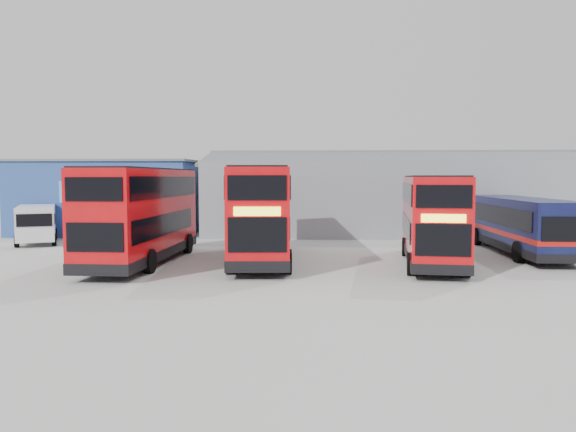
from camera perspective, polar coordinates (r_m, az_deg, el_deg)
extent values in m
plane|color=#AEAEA8|center=(21.69, 1.72, -6.55)|extent=(120.00, 120.00, 0.00)
cube|color=navy|center=(41.88, -17.34, 1.81)|extent=(12.00, 8.00, 5.00)
cube|color=slate|center=(41.87, -17.42, 5.30)|extent=(12.30, 8.30, 0.15)
cube|color=#51A4E6|center=(38.05, -19.48, 2.31)|extent=(3.96, 0.15, 1.40)
cube|color=gray|center=(42.04, 13.19, 1.89)|extent=(30.00, 12.00, 5.00)
cube|color=slate|center=(39.29, 14.00, 5.75)|extent=(30.50, 6.33, 1.29)
cube|color=slate|center=(44.79, 12.60, 5.54)|extent=(30.50, 6.33, 1.29)
cube|color=red|center=(26.46, -14.61, 0.30)|extent=(2.76, 10.34, 3.96)
cube|color=black|center=(26.63, -14.54, -3.53)|extent=(2.80, 10.38, 0.44)
cube|color=black|center=(25.74, -12.26, -0.80)|extent=(0.32, 8.70, 0.93)
cube|color=black|center=(26.57, -17.40, -0.74)|extent=(0.32, 8.70, 0.93)
cube|color=black|center=(26.04, -12.07, 2.92)|extent=(0.35, 9.68, 0.93)
cube|color=black|center=(26.85, -17.16, 2.86)|extent=(0.35, 9.68, 0.93)
cube|color=black|center=(31.40, -11.51, -0.12)|extent=(2.20, 0.12, 1.32)
cube|color=black|center=(31.33, -11.56, 3.10)|extent=(2.20, 0.12, 0.93)
cube|color=#FFF635|center=(31.36, -11.53, 1.49)|extent=(1.76, 0.09, 0.34)
cube|color=black|center=(21.72, -19.03, -2.06)|extent=(2.15, 0.12, 1.08)
cube|color=black|center=(21.61, -19.13, 2.59)|extent=(2.15, 0.12, 0.88)
cube|color=black|center=(26.41, -14.68, 4.63)|extent=(2.61, 10.19, 0.10)
cylinder|color=black|center=(29.69, -10.14, -2.76)|extent=(0.34, 1.03, 1.02)
cylinder|color=black|center=(30.37, -14.44, -2.67)|extent=(0.34, 1.03, 1.02)
cylinder|color=black|center=(23.83, -13.90, -4.47)|extent=(0.34, 1.03, 1.02)
cylinder|color=black|center=(24.67, -19.09, -4.29)|extent=(0.34, 1.03, 1.02)
cube|color=red|center=(26.39, -2.75, 0.47)|extent=(3.17, 10.53, 4.01)
cube|color=black|center=(26.56, -2.74, -3.41)|extent=(3.21, 10.57, 0.45)
cube|color=black|center=(26.88, -5.40, -0.48)|extent=(0.64, 8.79, 0.94)
cube|color=black|center=(26.81, -0.04, -0.47)|extent=(0.64, 8.79, 0.94)
cube|color=black|center=(26.41, -5.49, 3.09)|extent=(0.71, 9.77, 0.94)
cube|color=black|center=(26.34, -0.03, 3.11)|extent=(0.71, 9.77, 0.94)
cube|color=black|center=(21.25, -3.14, -1.92)|extent=(2.22, 0.20, 1.34)
cube|color=black|center=(21.14, -3.16, 2.88)|extent=(2.22, 0.20, 0.94)
cube|color=#FFF635|center=(21.16, -3.15, 0.47)|extent=(1.78, 0.16, 0.35)
cube|color=black|center=(31.63, -2.49, 0.03)|extent=(2.17, 0.20, 1.09)
cube|color=black|center=(31.56, -2.50, 3.25)|extent=(2.17, 0.20, 0.89)
cube|color=black|center=(26.35, -2.77, 4.87)|extent=(3.01, 10.37, 0.10)
cylinder|color=black|center=(23.06, -5.95, -4.64)|extent=(0.39, 1.05, 1.03)
cylinder|color=black|center=(22.99, -0.02, -4.65)|extent=(0.39, 1.05, 1.03)
cylinder|color=black|center=(29.22, -4.93, -2.81)|extent=(0.39, 1.05, 1.03)
cylinder|color=black|center=(29.16, -0.26, -2.81)|extent=(0.39, 1.05, 1.03)
cube|color=red|center=(26.31, 14.42, -0.11)|extent=(3.35, 9.66, 3.65)
cube|color=black|center=(26.48, 14.36, -3.66)|extent=(3.39, 9.70, 0.41)
cube|color=black|center=(26.63, 11.89, -0.95)|extent=(0.99, 7.97, 0.86)
cube|color=black|center=(26.83, 16.78, -1.00)|extent=(0.99, 7.97, 0.86)
cube|color=black|center=(26.19, 11.97, 2.33)|extent=(1.09, 8.87, 0.86)
cube|color=black|center=(26.38, 16.94, 2.25)|extent=(1.09, 8.87, 0.86)
cube|color=black|center=(21.65, 15.48, -2.37)|extent=(2.02, 0.28, 1.22)
cube|color=black|center=(21.54, 15.56, 1.92)|extent=(2.02, 0.28, 0.86)
cube|color=#FFF635|center=(21.57, 15.52, -0.23)|extent=(1.62, 0.23, 0.32)
cube|color=black|center=(31.07, 13.66, -0.45)|extent=(1.97, 0.28, 0.99)
cube|color=black|center=(30.99, 13.70, 2.54)|extent=(1.97, 0.28, 0.81)
cube|color=black|center=(26.25, 14.49, 3.90)|extent=(3.20, 9.51, 0.09)
cylinder|color=black|center=(23.16, 12.37, -4.79)|extent=(0.40, 0.96, 0.94)
cylinder|color=black|center=(23.37, 17.70, -4.81)|extent=(0.40, 0.96, 0.94)
cylinder|color=black|center=(28.78, 11.81, -3.07)|extent=(0.40, 0.96, 0.94)
cylinder|color=black|center=(28.95, 16.09, -3.10)|extent=(0.40, 0.96, 0.94)
cube|color=#0E183E|center=(31.20, 22.60, -0.65)|extent=(2.44, 10.57, 2.55)
cube|color=black|center=(31.31, 22.55, -2.65)|extent=(2.47, 10.61, 0.38)
cube|color=#B6140E|center=(31.24, 22.58, -1.48)|extent=(2.46, 10.60, 0.24)
cube|color=black|center=(31.34, 24.90, 0.05)|extent=(0.08, 8.84, 0.91)
cube|color=black|center=(30.51, 20.65, 0.07)|extent=(0.08, 8.84, 0.91)
cube|color=black|center=(36.21, 19.79, 0.29)|extent=(2.16, 0.06, 1.25)
cube|color=black|center=(26.28, 26.50, -1.21)|extent=(2.11, 0.05, 1.06)
cylinder|color=black|center=(35.20, 22.27, -1.96)|extent=(0.31, 1.00, 1.00)
cylinder|color=black|center=(34.51, 18.66, -1.98)|extent=(0.31, 1.00, 1.00)
cylinder|color=black|center=(28.99, 26.68, -3.30)|extent=(0.31, 1.00, 1.00)
cylinder|color=black|center=(28.14, 22.37, -3.39)|extent=(0.31, 1.00, 1.00)
cube|color=white|center=(36.66, -24.18, -0.58)|extent=(3.95, 5.46, 1.93)
cube|color=black|center=(34.09, -24.38, -0.39)|extent=(1.68, 0.80, 0.71)
cube|color=black|center=(35.08, -26.00, -0.32)|extent=(0.42, 0.85, 0.61)
cube|color=black|center=(34.99, -22.62, -0.24)|extent=(0.42, 0.85, 0.61)
cylinder|color=black|center=(35.08, -25.85, -2.30)|extent=(0.52, 0.77, 0.73)
cylinder|color=black|center=(34.99, -22.67, -2.22)|extent=(0.52, 0.77, 0.73)
cylinder|color=black|center=(38.51, -25.49, -1.76)|extent=(0.52, 0.77, 0.73)
cylinder|color=black|center=(38.42, -22.59, -1.69)|extent=(0.52, 0.77, 0.73)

